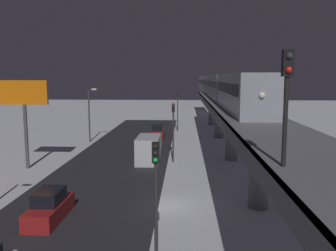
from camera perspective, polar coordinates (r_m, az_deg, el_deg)
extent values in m
plane|color=white|center=(26.01, -0.32, -12.87)|extent=(240.00, 240.00, 0.00)
cube|color=#28282D|center=(27.00, -13.53, -12.30)|extent=(11.00, 102.60, 0.01)
cube|color=slate|center=(25.10, 14.75, -0.42)|extent=(5.00, 102.60, 0.80)
cube|color=#38383D|center=(24.71, 9.34, -0.39)|extent=(0.24, 100.55, 0.80)
cylinder|color=slate|center=(68.78, 7.12, 2.28)|extent=(1.40, 1.40, 5.30)
cylinder|color=slate|center=(54.26, 8.28, 0.80)|extent=(1.40, 1.40, 5.30)
cylinder|color=slate|center=(39.85, 10.27, -1.77)|extent=(1.40, 1.40, 5.30)
cylinder|color=slate|center=(25.70, 14.51, -7.18)|extent=(1.40, 1.40, 5.30)
cube|color=#999EA8|center=(33.69, 11.73, 5.29)|extent=(2.90, 18.00, 3.40)
cube|color=black|center=(33.68, 11.75, 5.98)|extent=(2.94, 16.20, 0.90)
cube|color=#999EA8|center=(52.14, 8.57, 6.19)|extent=(2.90, 18.00, 3.40)
cube|color=black|center=(52.13, 8.58, 6.64)|extent=(2.94, 16.20, 0.90)
cube|color=#999EA8|center=(70.66, 7.06, 6.61)|extent=(2.90, 18.00, 3.40)
cube|color=black|center=(70.66, 7.06, 6.94)|extent=(2.94, 16.20, 0.90)
cube|color=#999EA8|center=(89.22, 6.17, 6.86)|extent=(2.90, 18.00, 3.40)
cube|color=black|center=(89.22, 6.18, 7.12)|extent=(2.94, 16.20, 0.90)
sphere|color=white|center=(24.79, 14.97, 4.74)|extent=(0.44, 0.44, 0.44)
cylinder|color=black|center=(12.70, 18.43, 0.74)|extent=(0.16, 0.16, 3.20)
cube|color=black|center=(12.62, 18.81, 9.55)|extent=(0.36, 0.28, 0.90)
sphere|color=#333333|center=(12.48, 19.06, 10.63)|extent=(0.22, 0.22, 0.22)
sphere|color=red|center=(12.46, 18.97, 8.52)|extent=(0.22, 0.22, 0.22)
cube|color=#A51E1E|center=(54.25, -1.65, -1.37)|extent=(1.80, 4.32, 1.10)
cube|color=black|center=(54.10, -1.66, -0.34)|extent=(1.58, 2.07, 0.87)
cylinder|color=black|center=(55.67, -2.42, -1.38)|extent=(0.20, 0.64, 0.64)
cylinder|color=black|center=(55.55, -0.67, -1.39)|extent=(0.20, 0.64, 0.64)
cylinder|color=black|center=(53.04, -2.68, -1.84)|extent=(0.20, 0.64, 0.64)
cylinder|color=black|center=(52.91, -0.84, -1.85)|extent=(0.20, 0.64, 0.64)
cube|color=#A51E1E|center=(24.80, -18.58, -12.98)|extent=(1.80, 4.79, 1.10)
cube|color=black|center=(24.48, -18.69, -10.82)|extent=(1.58, 2.30, 0.87)
cube|color=#2D6038|center=(42.31, -2.64, -3.09)|extent=(2.30, 2.20, 2.40)
cube|color=silver|center=(38.57, -3.18, -3.86)|extent=(2.40, 5.00, 2.80)
cylinder|color=#2D2D2D|center=(16.30, -1.94, -15.44)|extent=(0.16, 0.16, 5.50)
cube|color=black|center=(15.32, -2.00, -4.37)|extent=(0.32, 0.32, 0.90)
sphere|color=black|center=(15.08, -2.06, -3.40)|extent=(0.20, 0.20, 0.20)
sphere|color=black|center=(15.15, -2.06, -4.51)|extent=(0.20, 0.20, 0.20)
sphere|color=#19E53F|center=(15.21, -2.05, -5.62)|extent=(0.20, 0.20, 0.20)
cylinder|color=#2D2D2D|center=(38.22, 0.85, -1.90)|extent=(0.16, 0.16, 5.50)
cube|color=black|center=(37.81, 0.86, 2.89)|extent=(0.32, 0.32, 0.90)
sphere|color=red|center=(37.61, 0.85, 3.32)|extent=(0.20, 0.20, 0.20)
sphere|color=black|center=(37.63, 0.85, 2.86)|extent=(0.20, 0.20, 0.20)
sphere|color=black|center=(37.66, 0.85, 2.41)|extent=(0.20, 0.20, 0.20)
cylinder|color=#2D2D2D|center=(60.73, 1.58, 1.71)|extent=(0.16, 0.16, 5.50)
cube|color=black|center=(60.48, 1.59, 4.72)|extent=(0.32, 0.32, 0.90)
sphere|color=black|center=(60.28, 1.59, 5.00)|extent=(0.20, 0.20, 0.20)
sphere|color=black|center=(60.30, 1.58, 4.71)|extent=(0.20, 0.20, 0.20)
sphere|color=#19E53F|center=(60.31, 1.58, 4.43)|extent=(0.20, 0.20, 0.20)
cylinder|color=#4C4C51|center=(38.23, -21.96, -1.70)|extent=(0.36, 0.36, 6.50)
cube|color=orange|center=(37.79, -22.30, 4.97)|extent=(4.80, 0.30, 2.40)
cylinder|color=#38383D|center=(51.45, -12.64, 1.54)|extent=(0.20, 0.20, 7.50)
ellipsoid|color=#F4E5B2|center=(50.98, -11.89, 5.73)|extent=(0.90, 0.44, 0.30)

